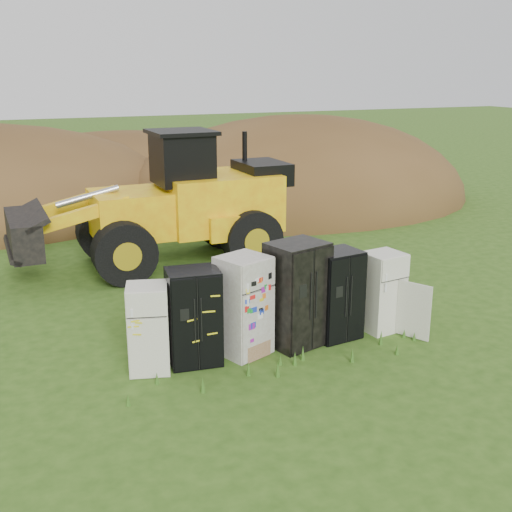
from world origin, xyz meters
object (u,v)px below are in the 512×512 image
at_px(fridge_leftmost, 148,328).
at_px(fridge_open_door, 382,292).
at_px(fridge_black_side, 194,317).
at_px(fridge_black_right, 336,294).
at_px(fridge_sticker, 243,306).
at_px(fridge_dark_mid, 297,294).
at_px(wheel_loader, 150,201).

distance_m(fridge_leftmost, fridge_open_door, 4.67).
xyz_separation_m(fridge_black_side, fridge_black_right, (2.84, 0.01, 0.01)).
bearing_deg(fridge_black_right, fridge_leftmost, 173.23).
xyz_separation_m(fridge_sticker, fridge_open_door, (2.92, -0.05, -0.12)).
distance_m(fridge_black_side, fridge_dark_mid, 2.00).
bearing_deg(fridge_black_side, wheel_loader, 89.49).
distance_m(fridge_sticker, fridge_open_door, 2.92).
height_order(fridge_leftmost, fridge_sticker, fridge_sticker).
bearing_deg(fridge_open_door, fridge_dark_mid, 171.08).
bearing_deg(wheel_loader, fridge_dark_mid, -78.88).
height_order(fridge_sticker, fridge_dark_mid, fridge_dark_mid).
bearing_deg(fridge_sticker, fridge_black_side, 159.92).
distance_m(fridge_open_door, wheel_loader, 6.77).
distance_m(fridge_dark_mid, fridge_black_right, 0.85).
bearing_deg(fridge_black_right, fridge_dark_mid, 173.67).
height_order(fridge_sticker, fridge_black_right, fridge_sticker).
distance_m(fridge_sticker, fridge_black_right, 1.90).
height_order(fridge_dark_mid, wheel_loader, wheel_loader).
relative_size(fridge_leftmost, wheel_loader, 0.21).
relative_size(fridge_sticker, fridge_dark_mid, 0.93).
distance_m(fridge_sticker, wheel_loader, 5.95).
height_order(fridge_black_side, wheel_loader, wheel_loader).
bearing_deg(fridge_black_side, fridge_black_right, 7.07).
height_order(fridge_black_right, fridge_open_door, fridge_black_right).
xyz_separation_m(fridge_sticker, fridge_black_right, (1.90, -0.00, -0.05)).
relative_size(fridge_black_side, fridge_sticker, 0.93).
height_order(fridge_dark_mid, fridge_open_door, fridge_dark_mid).
xyz_separation_m(fridge_dark_mid, fridge_open_door, (1.86, -0.04, -0.20)).
height_order(fridge_black_right, wheel_loader, wheel_loader).
bearing_deg(wheel_loader, fridge_open_door, -63.20).
relative_size(fridge_sticker, fridge_black_right, 1.06).
bearing_deg(fridge_leftmost, fridge_open_door, 14.89).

